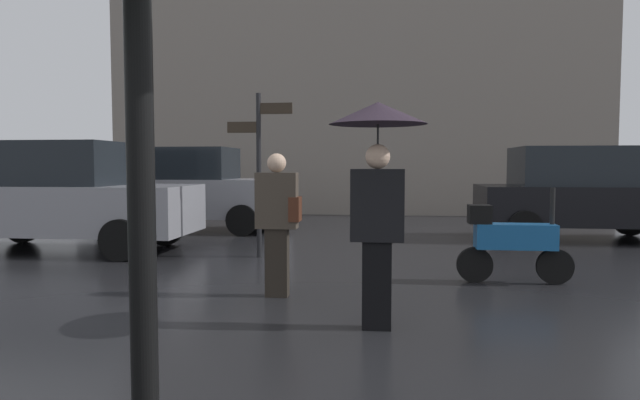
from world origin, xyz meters
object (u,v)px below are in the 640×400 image
(pedestrian_with_bag, at_px, (278,216))
(parked_scooter, at_px, (511,240))
(parked_car_right, at_px, (186,188))
(street_signpost, at_px, (259,158))
(parked_car_left, at_px, (61,196))
(pedestrian_with_umbrella, at_px, (378,161))
(parked_car_distant, at_px, (578,193))

(pedestrian_with_bag, relative_size, parked_scooter, 1.13)
(parked_car_right, height_order, street_signpost, street_signpost)
(pedestrian_with_bag, xyz_separation_m, parked_car_left, (-4.47, 2.90, 0.04))
(parked_scooter, xyz_separation_m, parked_car_right, (-6.23, 5.06, 0.43))
(parked_car_left, height_order, street_signpost, street_signpost)
(pedestrian_with_umbrella, bearing_deg, parked_car_left, -140.61)
(pedestrian_with_umbrella, xyz_separation_m, parked_car_left, (-5.63, 4.04, -0.57))
(pedestrian_with_bag, relative_size, parked_car_right, 0.36)
(parked_car_left, distance_m, parked_car_distant, 9.90)
(parked_car_right, bearing_deg, parked_car_left, -119.67)
(parked_car_left, bearing_deg, pedestrian_with_bag, -42.63)
(pedestrian_with_umbrella, bearing_deg, pedestrian_with_bag, -149.50)
(parked_car_distant, bearing_deg, pedestrian_with_umbrella, -136.94)
(street_signpost, bearing_deg, parked_car_distant, 25.60)
(parked_car_right, distance_m, street_signpost, 4.35)
(parked_car_right, bearing_deg, street_signpost, -64.80)
(parked_car_right, xyz_separation_m, parked_car_distant, (8.48, -0.62, -0.03))
(pedestrian_with_umbrella, xyz_separation_m, pedestrian_with_bag, (-1.16, 1.14, -0.62))
(parked_car_distant, bearing_deg, parked_scooter, -133.24)
(parked_car_right, relative_size, parked_car_distant, 1.14)
(pedestrian_with_bag, bearing_deg, parked_car_distant, 134.19)
(pedestrian_with_bag, height_order, parked_scooter, pedestrian_with_bag)
(street_signpost, bearing_deg, pedestrian_with_umbrella, -62.25)
(pedestrian_with_umbrella, distance_m, parked_car_left, 6.96)
(parked_car_right, bearing_deg, parked_car_distant, -15.45)
(pedestrian_with_umbrella, bearing_deg, parked_scooter, 127.84)
(pedestrian_with_umbrella, distance_m, parked_car_right, 8.60)
(parked_scooter, height_order, parked_car_right, parked_car_right)
(parked_car_right, bearing_deg, parked_scooter, -50.37)
(parked_car_left, height_order, parked_car_distant, parked_car_left)
(parked_scooter, distance_m, parked_car_distant, 5.00)
(pedestrian_with_umbrella, distance_m, street_signpost, 4.30)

